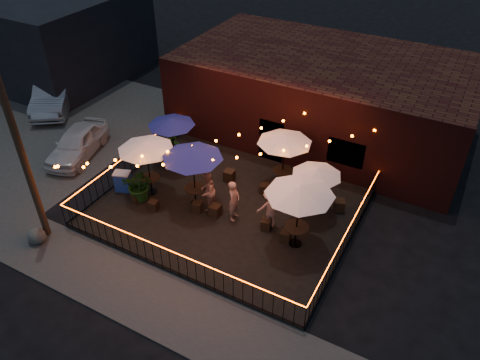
# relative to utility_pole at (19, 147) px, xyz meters

# --- Properties ---
(ground) EXTENTS (110.00, 110.00, 0.00)m
(ground) POSITION_rel_utility_pole_xyz_m (5.40, 2.60, -4.00)
(ground) COLOR black
(ground) RESTS_ON ground
(patio) EXTENTS (10.00, 8.00, 0.15)m
(patio) POSITION_rel_utility_pole_xyz_m (5.40, 4.60, -3.92)
(patio) COLOR black
(patio) RESTS_ON ground
(sidewalk) EXTENTS (18.00, 2.50, 0.05)m
(sidewalk) POSITION_rel_utility_pole_xyz_m (5.40, -0.65, -3.98)
(sidewalk) COLOR #3C3A37
(sidewalk) RESTS_ON ground
(parking_lot) EXTENTS (11.00, 12.00, 0.02)m
(parking_lot) POSITION_rel_utility_pole_xyz_m (-6.60, 6.60, -3.99)
(parking_lot) COLOR #3C3A37
(parking_lot) RESTS_ON ground
(brick_building) EXTENTS (14.00, 8.00, 4.00)m
(brick_building) POSITION_rel_utility_pole_xyz_m (6.40, 12.59, -2.00)
(brick_building) COLOR #340F0E
(brick_building) RESTS_ON ground
(background_building) EXTENTS (12.00, 9.00, 5.00)m
(background_building) POSITION_rel_utility_pole_xyz_m (-12.60, 11.60, -1.50)
(background_building) COLOR black
(background_building) RESTS_ON ground
(utility_pole) EXTENTS (0.26, 0.26, 8.00)m
(utility_pole) POSITION_rel_utility_pole_xyz_m (0.00, 0.00, 0.00)
(utility_pole) COLOR #3A2317
(utility_pole) RESTS_ON ground
(fence_front) EXTENTS (10.00, 0.04, 1.04)m
(fence_front) POSITION_rel_utility_pole_xyz_m (5.40, 0.60, -3.34)
(fence_front) COLOR black
(fence_front) RESTS_ON patio
(fence_left) EXTENTS (0.04, 8.00, 1.04)m
(fence_left) POSITION_rel_utility_pole_xyz_m (0.40, 4.60, -3.34)
(fence_left) COLOR black
(fence_left) RESTS_ON patio
(fence_right) EXTENTS (0.04, 8.00, 1.04)m
(fence_right) POSITION_rel_utility_pole_xyz_m (10.40, 4.60, -3.34)
(fence_right) COLOR black
(fence_right) RESTS_ON patio
(festoon_lights) EXTENTS (10.02, 8.72, 1.32)m
(festoon_lights) POSITION_rel_utility_pole_xyz_m (4.39, 4.30, -1.48)
(festoon_lights) COLOR #E34F00
(festoon_lights) RESTS_ON ground
(cafe_table_0) EXTENTS (3.03, 3.03, 2.53)m
(cafe_table_0) POSITION_rel_utility_pole_xyz_m (2.03, 3.93, -1.54)
(cafe_table_0) COLOR black
(cafe_table_0) RESTS_ON patio
(cafe_table_1) EXTENTS (2.64, 2.64, 2.34)m
(cafe_table_1) POSITION_rel_utility_pole_xyz_m (1.60, 6.28, -1.71)
(cafe_table_1) COLOR black
(cafe_table_1) RESTS_ON patio
(cafe_table_2) EXTENTS (3.17, 3.17, 2.66)m
(cafe_table_2) POSITION_rel_utility_pole_xyz_m (4.12, 4.17, -1.42)
(cafe_table_2) COLOR black
(cafe_table_2) RESTS_ON patio
(cafe_table_3) EXTENTS (2.67, 2.67, 2.53)m
(cafe_table_3) POSITION_rel_utility_pole_xyz_m (6.70, 7.07, -1.54)
(cafe_table_3) COLOR black
(cafe_table_3) RESTS_ON patio
(cafe_table_4) EXTENTS (3.28, 3.28, 2.73)m
(cafe_table_4) POSITION_rel_utility_pole_xyz_m (8.67, 3.95, -1.35)
(cafe_table_4) COLOR black
(cafe_table_4) RESTS_ON patio
(cafe_table_5) EXTENTS (2.04, 2.04, 2.15)m
(cafe_table_5) POSITION_rel_utility_pole_xyz_m (8.55, 5.98, -1.88)
(cafe_table_5) COLOR black
(cafe_table_5) RESTS_ON patio
(bistro_chair_0) EXTENTS (0.44, 0.44, 0.42)m
(bistro_chair_0) POSITION_rel_utility_pole_xyz_m (1.88, 3.13, -3.64)
(bistro_chair_0) COLOR black
(bistro_chair_0) RESTS_ON patio
(bistro_chair_1) EXTENTS (0.40, 0.40, 0.41)m
(bistro_chair_1) POSITION_rel_utility_pole_xyz_m (2.82, 3.03, -3.64)
(bistro_chair_1) COLOR black
(bistro_chair_1) RESTS_ON patio
(bistro_chair_2) EXTENTS (0.45, 0.45, 0.48)m
(bistro_chair_2) POSITION_rel_utility_pole_xyz_m (1.82, 6.25, -3.61)
(bistro_chair_2) COLOR black
(bistro_chair_2) RESTS_ON patio
(bistro_chair_3) EXTENTS (0.48, 0.48, 0.44)m
(bistro_chair_3) POSITION_rel_utility_pole_xyz_m (2.77, 6.27, -3.63)
(bistro_chair_3) COLOR black
(bistro_chair_3) RESTS_ON patio
(bistro_chair_4) EXTENTS (0.43, 0.43, 0.43)m
(bistro_chair_4) POSITION_rel_utility_pole_xyz_m (4.43, 3.81, -3.63)
(bistro_chair_4) COLOR black
(bistro_chair_4) RESTS_ON patio
(bistro_chair_5) EXTENTS (0.42, 0.42, 0.49)m
(bistro_chair_5) POSITION_rel_utility_pole_xyz_m (5.20, 3.93, -3.61)
(bistro_chair_5) COLOR black
(bistro_chair_5) RESTS_ON patio
(bistro_chair_6) EXTENTS (0.45, 0.45, 0.50)m
(bistro_chair_6) POSITION_rel_utility_pole_xyz_m (4.53, 6.27, -3.60)
(bistro_chair_6) COLOR black
(bistro_chair_6) RESTS_ON patio
(bistro_chair_7) EXTENTS (0.45, 0.45, 0.42)m
(bistro_chair_7) POSITION_rel_utility_pole_xyz_m (6.28, 6.21, -3.64)
(bistro_chair_7) COLOR black
(bistro_chair_7) RESTS_ON patio
(bistro_chair_8) EXTENTS (0.43, 0.43, 0.43)m
(bistro_chair_8) POSITION_rel_utility_pole_xyz_m (7.34, 4.19, -3.64)
(bistro_chair_8) COLOR black
(bistro_chair_8) RESTS_ON patio
(bistro_chair_9) EXTENTS (0.41, 0.41, 0.42)m
(bistro_chair_9) POSITION_rel_utility_pole_xyz_m (8.28, 3.92, -3.64)
(bistro_chair_9) COLOR black
(bistro_chair_9) RESTS_ON patio
(bistro_chair_10) EXTENTS (0.49, 0.49, 0.45)m
(bistro_chair_10) POSITION_rel_utility_pole_xyz_m (8.10, 7.09, -3.63)
(bistro_chair_10) COLOR black
(bistro_chair_10) RESTS_ON patio
(bistro_chair_11) EXTENTS (0.54, 0.54, 0.49)m
(bistro_chair_11) POSITION_rel_utility_pole_xyz_m (9.45, 6.61, -3.60)
(bistro_chair_11) COLOR black
(bistro_chair_11) RESTS_ON patio
(patron_a) EXTENTS (0.52, 0.70, 1.76)m
(patron_a) POSITION_rel_utility_pole_xyz_m (5.95, 4.14, -2.97)
(patron_a) COLOR beige
(patron_a) RESTS_ON patio
(patron_b) EXTENTS (0.82, 0.97, 1.75)m
(patron_b) POSITION_rel_utility_pole_xyz_m (4.71, 4.16, -2.97)
(patron_b) COLOR tan
(patron_b) RESTS_ON patio
(patron_c) EXTENTS (1.26, 1.03, 1.70)m
(patron_c) POSITION_rel_utility_pole_xyz_m (7.40, 4.45, -3.00)
(patron_c) COLOR beige
(patron_c) RESTS_ON patio
(potted_shrub_a) EXTENTS (1.54, 1.43, 1.42)m
(potted_shrub_a) POSITION_rel_utility_pole_xyz_m (1.96, 3.35, -3.14)
(potted_shrub_a) COLOR #0D360C
(potted_shrub_a) RESTS_ON patio
(potted_shrub_b) EXTENTS (0.77, 0.65, 1.27)m
(potted_shrub_b) POSITION_rel_utility_pole_xyz_m (1.81, 5.75, -3.22)
(potted_shrub_b) COLOR #0F340D
(potted_shrub_b) RESTS_ON patio
(potted_shrub_c) EXTENTS (0.90, 0.90, 1.34)m
(potted_shrub_c) POSITION_rel_utility_pole_xyz_m (1.12, 6.77, -3.18)
(potted_shrub_c) COLOR #0C3E0B
(potted_shrub_c) RESTS_ON patio
(cooler) EXTENTS (0.82, 0.71, 0.91)m
(cooler) POSITION_rel_utility_pole_xyz_m (0.90, 3.49, -3.39)
(cooler) COLOR blue
(cooler) RESTS_ON patio
(boulder) EXTENTS (1.00, 0.92, 0.65)m
(boulder) POSITION_rel_utility_pole_xyz_m (0.03, -0.50, -3.68)
(boulder) COLOR #3F3F3B
(boulder) RESTS_ON ground
(car_white) EXTENTS (2.71, 4.36, 1.39)m
(car_white) POSITION_rel_utility_pole_xyz_m (-2.94, 4.76, -3.31)
(car_white) COLOR silver
(car_white) RESTS_ON ground
(car_silver) EXTENTS (4.41, 5.19, 1.68)m
(car_silver) POSITION_rel_utility_pole_xyz_m (-7.70, 7.88, -3.16)
(car_silver) COLOR #ABAAB2
(car_silver) RESTS_ON ground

